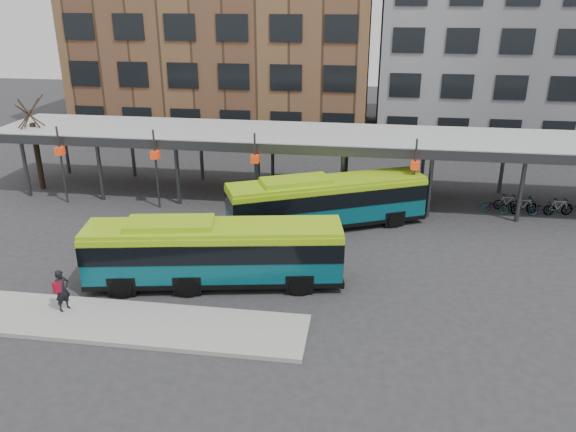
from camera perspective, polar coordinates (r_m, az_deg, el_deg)
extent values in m
plane|color=#28282B|center=(24.31, -0.81, -8.25)|extent=(120.00, 120.00, 0.00)
cube|color=gray|center=(23.26, -15.78, -10.42)|extent=(14.00, 3.00, 0.18)
cube|color=#999B9E|center=(34.92, 2.58, 8.19)|extent=(40.00, 6.00, 0.35)
cube|color=#383A3D|center=(32.07, 2.01, 6.70)|extent=(40.00, 0.15, 0.55)
cylinder|color=#383A3D|center=(39.27, -25.11, 4.50)|extent=(0.24, 0.24, 3.80)
cylinder|color=#383A3D|center=(43.36, -21.64, 6.50)|extent=(0.24, 0.24, 3.80)
cylinder|color=#383A3D|center=(36.79, -18.55, 4.38)|extent=(0.24, 0.24, 3.80)
cylinder|color=#383A3D|center=(41.12, -15.53, 6.47)|extent=(0.24, 0.24, 3.80)
cylinder|color=#383A3D|center=(34.84, -11.16, 4.18)|extent=(0.24, 0.24, 3.80)
cylinder|color=#383A3D|center=(39.39, -8.81, 6.37)|extent=(0.24, 0.24, 3.80)
cylinder|color=#383A3D|center=(33.54, -3.04, 3.88)|extent=(0.24, 0.24, 3.80)
cylinder|color=#383A3D|center=(38.25, -1.58, 6.15)|extent=(0.24, 0.24, 3.80)
cylinder|color=#383A3D|center=(32.95, 5.53, 3.48)|extent=(0.24, 0.24, 3.80)
cylinder|color=#383A3D|center=(37.73, 5.96, 5.82)|extent=(0.24, 0.24, 3.80)
cylinder|color=#383A3D|center=(33.11, 14.21, 3.00)|extent=(0.24, 0.24, 3.80)
cylinder|color=#383A3D|center=(37.87, 13.57, 5.39)|extent=(0.24, 0.24, 3.80)
cylinder|color=#383A3D|center=(34.02, 22.60, 2.47)|extent=(0.24, 0.24, 3.80)
cylinder|color=#383A3D|center=(38.67, 20.98, 4.88)|extent=(0.24, 0.24, 3.80)
cylinder|color=#383A3D|center=(36.92, -21.97, 4.80)|extent=(0.12, 0.12, 4.80)
cube|color=red|center=(36.70, -22.16, 6.14)|extent=(0.45, 0.45, 0.45)
cylinder|color=#383A3D|center=(34.33, -13.23, 4.63)|extent=(0.12, 0.12, 4.80)
cube|color=red|center=(34.08, -13.36, 6.07)|extent=(0.45, 0.45, 0.45)
cylinder|color=#383A3D|center=(32.64, -3.34, 4.30)|extent=(0.12, 0.12, 4.80)
cube|color=red|center=(32.38, -3.37, 5.81)|extent=(0.45, 0.45, 0.45)
cylinder|color=#383A3D|center=(32.11, 12.63, 3.50)|extent=(0.12, 0.12, 4.80)
cube|color=red|center=(31.85, 12.77, 5.04)|extent=(0.45, 0.45, 0.45)
cylinder|color=black|center=(40.40, -24.06, 5.55)|extent=(0.36, 0.36, 4.40)
cylinder|color=black|center=(39.79, -24.51, 9.14)|extent=(0.08, 1.63, 1.59)
cylinder|color=black|center=(39.93, -24.56, 9.17)|extent=(1.63, 0.13, 1.59)
cylinder|color=black|center=(39.89, -24.76, 9.13)|extent=(0.15, 1.63, 1.59)
cylinder|color=black|center=(39.76, -24.71, 9.10)|extent=(1.63, 0.10, 1.59)
cube|color=brown|center=(54.48, -6.25, 20.36)|extent=(26.00, 14.00, 22.00)
cube|color=slate|center=(54.31, 22.95, 17.83)|extent=(24.00, 14.00, 20.00)
cube|color=#074855|center=(24.91, -7.47, -3.82)|extent=(11.34, 4.22, 2.31)
cube|color=black|center=(24.72, -7.52, -2.85)|extent=(11.40, 4.28, 0.88)
cube|color=#8BB913|center=(24.41, -7.61, -1.17)|extent=(11.32, 4.13, 0.19)
cube|color=#8BB913|center=(24.60, -11.93, -0.81)|extent=(3.94, 2.29, 0.32)
cube|color=black|center=(25.38, -7.36, -5.96)|extent=(11.40, 4.29, 0.22)
cylinder|color=black|center=(24.26, 1.19, -7.06)|extent=(0.96, 0.44, 0.93)
cylinder|color=black|center=(26.26, 0.95, -4.70)|extent=(0.96, 0.44, 0.93)
cylinder|color=black|center=(24.52, -10.20, -7.11)|extent=(0.96, 0.44, 0.93)
cylinder|color=black|center=(26.50, -9.54, -4.77)|extent=(0.96, 0.44, 0.93)
cylinder|color=black|center=(25.09, -16.53, -7.02)|extent=(0.96, 0.44, 0.93)
cylinder|color=black|center=(27.03, -15.40, -4.74)|extent=(0.96, 0.44, 0.93)
cube|color=#074855|center=(30.83, 3.99, 1.36)|extent=(10.82, 6.66, 2.27)
cube|color=black|center=(30.68, 4.02, 2.15)|extent=(10.88, 6.73, 0.86)
cube|color=#8BB913|center=(30.43, 4.05, 3.52)|extent=(10.78, 6.58, 0.18)
cube|color=#8BB913|center=(29.80, 0.79, 3.55)|extent=(3.98, 3.02, 0.32)
cube|color=black|center=(31.20, 3.95, -0.41)|extent=(10.89, 6.74, 0.22)
cylinder|color=black|center=(31.66, 10.81, -0.37)|extent=(0.94, 0.63, 0.91)
cylinder|color=black|center=(33.49, 9.12, 0.99)|extent=(0.94, 0.63, 0.91)
cylinder|color=black|center=(29.88, 2.73, -1.35)|extent=(0.94, 0.63, 0.91)
cylinder|color=black|center=(31.82, 1.42, 0.14)|extent=(0.94, 0.63, 0.91)
cylinder|color=black|center=(29.15, -2.33, -1.95)|extent=(0.94, 0.63, 0.91)
cylinder|color=black|center=(31.14, -3.35, -0.39)|extent=(0.94, 0.63, 0.91)
imported|color=black|center=(24.41, -21.95, -7.01)|extent=(0.67, 0.76, 1.76)
cube|color=maroon|center=(24.23, -22.39, -6.67)|extent=(0.32, 0.38, 0.47)
imported|color=slate|center=(35.37, 20.26, 0.95)|extent=(1.68, 0.88, 0.84)
imported|color=slate|center=(36.12, 21.36, 1.31)|extent=(1.62, 0.53, 0.96)
imported|color=slate|center=(36.39, 22.70, 1.21)|extent=(1.80, 0.92, 0.90)
imported|color=slate|center=(35.82, 22.84, 0.97)|extent=(1.73, 0.99, 1.00)
imported|color=slate|center=(35.99, 24.40, 0.70)|extent=(1.73, 0.93, 0.86)
imported|color=slate|center=(36.39, 25.77, 0.84)|extent=(1.80, 0.78, 1.04)
imported|color=slate|center=(36.99, 26.94, 0.78)|extent=(1.68, 0.84, 0.84)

